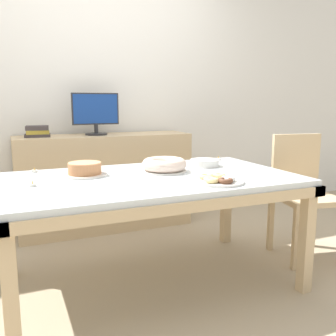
{
  "coord_description": "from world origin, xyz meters",
  "views": [
    {
      "loc": [
        -0.81,
        -2.16,
        1.19
      ],
      "look_at": [
        0.08,
        -0.08,
        0.79
      ],
      "focal_mm": 40.0,
      "sensor_mm": 36.0,
      "label": 1
    }
  ],
  "objects_px": {
    "plate_stack": "(205,163)",
    "book_stack": "(37,131)",
    "cake_chocolate_round": "(85,170)",
    "pastry_platter": "(218,180)",
    "cake_golden_bundt": "(164,165)",
    "tealight_centre": "(34,171)",
    "chair": "(302,189)",
    "tealight_left_edge": "(218,159)",
    "tealight_right_edge": "(33,185)",
    "computer_monitor": "(96,114)"
  },
  "relations": [
    {
      "from": "tealight_centre",
      "to": "tealight_left_edge",
      "type": "relative_size",
      "value": 1.0
    },
    {
      "from": "tealight_left_edge",
      "to": "book_stack",
      "type": "bearing_deg",
      "value": 147.48
    },
    {
      "from": "cake_chocolate_round",
      "to": "tealight_right_edge",
      "type": "relative_size",
      "value": 6.99
    },
    {
      "from": "computer_monitor",
      "to": "book_stack",
      "type": "distance_m",
      "value": 0.53
    },
    {
      "from": "cake_golden_bundt",
      "to": "tealight_centre",
      "type": "height_order",
      "value": "cake_golden_bundt"
    },
    {
      "from": "chair",
      "to": "plate_stack",
      "type": "xyz_separation_m",
      "value": [
        -0.76,
        0.18,
        0.23
      ]
    },
    {
      "from": "book_stack",
      "to": "cake_golden_bundt",
      "type": "relative_size",
      "value": 0.75
    },
    {
      "from": "chair",
      "to": "plate_stack",
      "type": "relative_size",
      "value": 4.48
    },
    {
      "from": "computer_monitor",
      "to": "book_stack",
      "type": "height_order",
      "value": "computer_monitor"
    },
    {
      "from": "tealight_left_edge",
      "to": "plate_stack",
      "type": "bearing_deg",
      "value": -139.15
    },
    {
      "from": "computer_monitor",
      "to": "tealight_right_edge",
      "type": "relative_size",
      "value": 10.6
    },
    {
      "from": "book_stack",
      "to": "pastry_platter",
      "type": "height_order",
      "value": "book_stack"
    },
    {
      "from": "plate_stack",
      "to": "book_stack",
      "type": "bearing_deg",
      "value": 135.66
    },
    {
      "from": "plate_stack",
      "to": "tealight_centre",
      "type": "xyz_separation_m",
      "value": [
        -1.15,
        0.24,
        -0.01
      ]
    },
    {
      "from": "book_stack",
      "to": "tealight_left_edge",
      "type": "bearing_deg",
      "value": -32.52
    },
    {
      "from": "chair",
      "to": "pastry_platter",
      "type": "xyz_separation_m",
      "value": [
        -0.96,
        -0.34,
        0.22
      ]
    },
    {
      "from": "tealight_right_edge",
      "to": "tealight_left_edge",
      "type": "height_order",
      "value": "same"
    },
    {
      "from": "cake_chocolate_round",
      "to": "tealight_centre",
      "type": "xyz_separation_m",
      "value": [
        -0.29,
        0.25,
        -0.03
      ]
    },
    {
      "from": "cake_chocolate_round",
      "to": "pastry_platter",
      "type": "bearing_deg",
      "value": -37.3
    },
    {
      "from": "chair",
      "to": "book_stack",
      "type": "bearing_deg",
      "value": 146.33
    },
    {
      "from": "tealight_left_edge",
      "to": "cake_golden_bundt",
      "type": "bearing_deg",
      "value": -153.56
    },
    {
      "from": "cake_golden_bundt",
      "to": "plate_stack",
      "type": "relative_size",
      "value": 1.42
    },
    {
      "from": "book_stack",
      "to": "tealight_right_edge",
      "type": "distance_m",
      "value": 1.27
    },
    {
      "from": "cake_chocolate_round",
      "to": "plate_stack",
      "type": "xyz_separation_m",
      "value": [
        0.87,
        0.01,
        -0.01
      ]
    },
    {
      "from": "pastry_platter",
      "to": "tealight_left_edge",
      "type": "relative_size",
      "value": 7.63
    },
    {
      "from": "plate_stack",
      "to": "tealight_left_edge",
      "type": "height_order",
      "value": "plate_stack"
    },
    {
      "from": "tealight_centre",
      "to": "cake_chocolate_round",
      "type": "bearing_deg",
      "value": -41.02
    },
    {
      "from": "book_stack",
      "to": "plate_stack",
      "type": "bearing_deg",
      "value": -44.34
    },
    {
      "from": "tealight_centre",
      "to": "tealight_right_edge",
      "type": "relative_size",
      "value": 1.0
    },
    {
      "from": "book_stack",
      "to": "cake_golden_bundt",
      "type": "distance_m",
      "value": 1.34
    },
    {
      "from": "pastry_platter",
      "to": "cake_chocolate_round",
      "type": "bearing_deg",
      "value": 142.7
    },
    {
      "from": "cake_golden_bundt",
      "to": "pastry_platter",
      "type": "xyz_separation_m",
      "value": [
        0.15,
        -0.43,
        -0.03
      ]
    },
    {
      "from": "tealight_left_edge",
      "to": "cake_chocolate_round",
      "type": "bearing_deg",
      "value": -168.75
    },
    {
      "from": "book_stack",
      "to": "pastry_platter",
      "type": "xyz_separation_m",
      "value": [
        0.87,
        -1.56,
        -0.19
      ]
    },
    {
      "from": "computer_monitor",
      "to": "pastry_platter",
      "type": "xyz_separation_m",
      "value": [
        0.36,
        -1.56,
        -0.34
      ]
    },
    {
      "from": "cake_golden_bundt",
      "to": "tealight_left_edge",
      "type": "relative_size",
      "value": 7.48
    },
    {
      "from": "tealight_right_edge",
      "to": "plate_stack",
      "type": "bearing_deg",
      "value": 9.84
    },
    {
      "from": "cake_golden_bundt",
      "to": "plate_stack",
      "type": "xyz_separation_m",
      "value": [
        0.35,
        0.09,
        -0.02
      ]
    },
    {
      "from": "chair",
      "to": "tealight_centre",
      "type": "relative_size",
      "value": 23.5
    },
    {
      "from": "book_stack",
      "to": "cake_chocolate_round",
      "type": "height_order",
      "value": "book_stack"
    },
    {
      "from": "plate_stack",
      "to": "tealight_left_edge",
      "type": "distance_m",
      "value": 0.32
    },
    {
      "from": "chair",
      "to": "tealight_right_edge",
      "type": "bearing_deg",
      "value": -179.14
    },
    {
      "from": "computer_monitor",
      "to": "tealight_left_edge",
      "type": "xyz_separation_m",
      "value": [
        0.8,
        -0.83,
        -0.34
      ]
    },
    {
      "from": "computer_monitor",
      "to": "tealight_left_edge",
      "type": "relative_size",
      "value": 10.6
    },
    {
      "from": "cake_golden_bundt",
      "to": "tealight_left_edge",
      "type": "distance_m",
      "value": 0.66
    },
    {
      "from": "plate_stack",
      "to": "tealight_centre",
      "type": "bearing_deg",
      "value": 168.42
    },
    {
      "from": "cake_chocolate_round",
      "to": "pastry_platter",
      "type": "height_order",
      "value": "cake_chocolate_round"
    },
    {
      "from": "tealight_centre",
      "to": "tealight_right_edge",
      "type": "xyz_separation_m",
      "value": [
        -0.04,
        -0.44,
        0.0
      ]
    },
    {
      "from": "cake_chocolate_round",
      "to": "cake_golden_bundt",
      "type": "xyz_separation_m",
      "value": [
        0.51,
        -0.07,
        0.01
      ]
    },
    {
      "from": "book_stack",
      "to": "cake_chocolate_round",
      "type": "xyz_separation_m",
      "value": [
        0.2,
        -1.05,
        -0.17
      ]
    }
  ]
}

